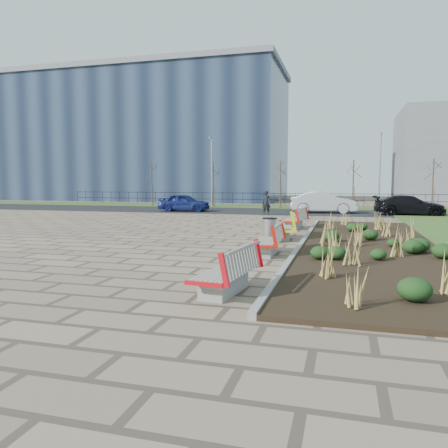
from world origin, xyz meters
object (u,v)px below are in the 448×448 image
(bench_a, at_px, (224,270))
(bench_c, at_px, (283,227))
(lamp_east, at_px, (380,172))
(bench_d, at_px, (294,219))
(pedestrian, at_px, (266,203))
(car_silver, at_px, (323,202))
(car_black, at_px, (409,205))
(car_blue, at_px, (184,202))
(bench_b, at_px, (266,239))
(lamp_west, at_px, (212,173))
(litter_bin, at_px, (270,231))

(bench_a, bearing_deg, bench_c, 96.97)
(bench_c, bearing_deg, lamp_east, 67.71)
(bench_d, distance_m, pedestrian, 8.46)
(pedestrian, height_order, car_silver, pedestrian)
(bench_c, distance_m, car_black, 15.81)
(car_silver, relative_size, car_black, 1.02)
(car_silver, height_order, car_black, car_silver)
(bench_a, xyz_separation_m, bench_c, (0.00, 8.87, 0.00))
(bench_c, xyz_separation_m, bench_d, (0.00, 3.91, 0.00))
(lamp_east, bearing_deg, pedestrian, -135.55)
(bench_c, height_order, lamp_east, lamp_east)
(car_black, bearing_deg, car_silver, 82.20)
(bench_c, distance_m, bench_d, 3.91)
(bench_c, relative_size, car_black, 0.45)
(car_silver, bearing_deg, bench_c, 170.06)
(bench_c, bearing_deg, car_blue, 116.39)
(bench_a, distance_m, bench_d, 12.78)
(lamp_east, bearing_deg, car_black, -72.74)
(bench_c, distance_m, lamp_east, 20.30)
(bench_c, distance_m, car_blue, 16.80)
(bench_a, xyz_separation_m, car_silver, (0.88, 23.75, 0.29))
(bench_d, xyz_separation_m, car_black, (6.60, 10.45, 0.19))
(car_blue, bearing_deg, bench_c, -150.76)
(bench_b, bearing_deg, pedestrian, 98.73)
(lamp_east, bearing_deg, bench_a, -99.99)
(car_blue, bearing_deg, bench_d, -141.53)
(bench_a, xyz_separation_m, bench_d, (0.00, 12.78, 0.00))
(pedestrian, bearing_deg, bench_d, -86.91)
(bench_d, xyz_separation_m, lamp_east, (5.00, 15.60, 2.54))
(car_blue, xyz_separation_m, lamp_west, (0.47, 5.63, 2.35))
(litter_bin, relative_size, car_silver, 0.20)
(car_blue, bearing_deg, lamp_west, -9.85)
(bench_a, bearing_deg, car_black, 81.12)
(bench_b, height_order, bench_c, same)
(bench_d, distance_m, litter_bin, 5.13)
(pedestrian, xyz_separation_m, lamp_west, (-6.24, 7.62, 2.20))
(bench_b, relative_size, car_silver, 0.45)
(litter_bin, xyz_separation_m, lamp_west, (-8.66, 20.72, 2.58))
(car_blue, bearing_deg, lamp_east, -73.80)
(bench_c, bearing_deg, car_black, 57.42)
(litter_bin, xyz_separation_m, lamp_east, (5.34, 20.72, 2.58))
(car_silver, bearing_deg, bench_a, 171.32)
(bench_b, bearing_deg, car_blue, 116.80)
(bench_c, xyz_separation_m, car_silver, (0.88, 14.88, 0.29))
(lamp_west, bearing_deg, lamp_east, 0.00)
(bench_d, xyz_separation_m, car_blue, (-9.47, 9.97, 0.19))
(bench_a, distance_m, car_silver, 23.77)
(bench_d, bearing_deg, bench_b, -82.35)
(litter_bin, relative_size, lamp_east, 0.15)
(car_blue, bearing_deg, pedestrian, -111.55)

